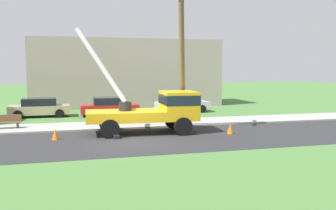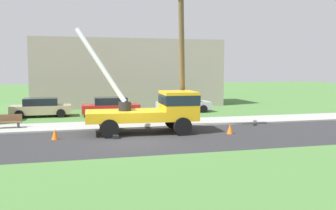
# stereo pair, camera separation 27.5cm
# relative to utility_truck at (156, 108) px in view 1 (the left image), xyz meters

# --- Properties ---
(ground_plane) EXTENTS (120.00, 120.00, 0.00)m
(ground_plane) POSITION_rel_utility_truck_xyz_m (-1.69, 10.04, -1.41)
(ground_plane) COLOR #477538
(road_asphalt) EXTENTS (80.00, 7.19, 0.01)m
(road_asphalt) POSITION_rel_utility_truck_xyz_m (-1.69, -1.96, -1.40)
(road_asphalt) COLOR #2B2B2D
(road_asphalt) RESTS_ON ground
(sidewalk_strip) EXTENTS (80.00, 3.25, 0.10)m
(sidewalk_strip) POSITION_rel_utility_truck_xyz_m (-1.69, 3.26, -1.36)
(sidewalk_strip) COLOR #9E9E99
(sidewalk_strip) RESTS_ON ground
(utility_truck) EXTENTS (6.75, 3.21, 5.98)m
(utility_truck) POSITION_rel_utility_truck_xyz_m (0.00, 0.00, 0.00)
(utility_truck) COLOR gold
(utility_truck) RESTS_ON ground
(leaning_utility_pole) EXTENTS (1.40, 3.19, 8.71)m
(leaning_utility_pole) POSITION_rel_utility_truck_xyz_m (1.77, 0.84, 3.06)
(leaning_utility_pole) COLOR brown
(leaning_utility_pole) RESTS_ON ground
(traffic_cone_ahead) EXTENTS (0.36, 0.36, 0.56)m
(traffic_cone_ahead) POSITION_rel_utility_truck_xyz_m (3.91, -1.46, -1.13)
(traffic_cone_ahead) COLOR orange
(traffic_cone_ahead) RESTS_ON ground
(traffic_cone_behind) EXTENTS (0.36, 0.36, 0.56)m
(traffic_cone_behind) POSITION_rel_utility_truck_xyz_m (-5.54, -0.72, -1.13)
(traffic_cone_behind) COLOR orange
(traffic_cone_behind) RESTS_ON ground
(traffic_cone_curbside) EXTENTS (0.36, 0.36, 0.56)m
(traffic_cone_curbside) POSITION_rel_utility_truck_xyz_m (1.19, 1.23, -1.13)
(traffic_cone_curbside) COLOR orange
(traffic_cone_curbside) RESTS_ON ground
(parked_sedan_tan) EXTENTS (4.40, 2.03, 1.42)m
(parked_sedan_tan) POSITION_rel_utility_truck_xyz_m (-6.85, 9.16, -0.70)
(parked_sedan_tan) COLOR tan
(parked_sedan_tan) RESTS_ON ground
(parked_sedan_red) EXTENTS (4.42, 2.05, 1.42)m
(parked_sedan_red) POSITION_rel_utility_truck_xyz_m (-1.67, 8.52, -0.70)
(parked_sedan_red) COLOR #B21E1E
(parked_sedan_red) RESTS_ON ground
(parked_sedan_silver) EXTENTS (4.42, 2.06, 1.42)m
(parked_sedan_silver) POSITION_rel_utility_truck_xyz_m (4.51, 9.34, -0.70)
(parked_sedan_silver) COLOR #B7B7BF
(parked_sedan_silver) RESTS_ON ground
(park_bench) EXTENTS (1.60, 0.45, 0.90)m
(park_bench) POSITION_rel_utility_truck_xyz_m (-8.38, 3.32, -0.95)
(park_bench) COLOR brown
(park_bench) RESTS_ON ground
(lowrise_building_backdrop) EXTENTS (18.00, 6.00, 6.40)m
(lowrise_building_backdrop) POSITION_rel_utility_truck_xyz_m (0.91, 16.52, 1.79)
(lowrise_building_backdrop) COLOR #A5998C
(lowrise_building_backdrop) RESTS_ON ground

